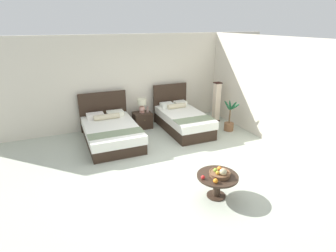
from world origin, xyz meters
TOP-DOWN VIEW (x-y plane):
  - ground_plane at (0.00, 0.00)m, footprint 9.50×9.58m
  - wall_back at (0.00, 2.99)m, footprint 9.50×0.12m
  - wall_side_right at (2.95, 0.40)m, footprint 0.12×5.18m
  - bed_near_window at (-1.10, 1.80)m, footprint 1.44×2.20m
  - bed_near_corner at (1.11, 1.79)m, footprint 1.19×2.15m
  - nightstand at (0.04, 2.47)m, footprint 0.55×0.47m
  - table_lamp at (0.04, 2.49)m, footprint 0.27×0.27m
  - vase at (0.20, 2.43)m, footprint 0.07×0.07m
  - coffee_table at (0.15, -1.52)m, footprint 0.77×0.77m
  - fruit_bowl at (0.18, -1.55)m, footprint 0.39×0.39m
  - loose_apple at (-0.17, -1.52)m, footprint 0.07×0.07m
  - loose_orange at (-0.03, -1.72)m, footprint 0.09×0.09m
  - floor_lamp_corner at (2.49, 2.06)m, footprint 0.23×0.23m
  - potted_palm at (2.38, 1.17)m, footprint 0.51×0.55m

SIDE VIEW (x-z plane):
  - ground_plane at x=0.00m, z-range -0.02..0.00m
  - nightstand at x=0.04m, z-range 0.00..0.50m
  - potted_palm at x=2.38m, z-range -0.19..0.75m
  - bed_near_window at x=-1.10m, z-range -0.30..0.89m
  - bed_near_corner at x=1.11m, z-range -0.30..0.94m
  - coffee_table at x=0.15m, z-range 0.11..0.57m
  - loose_apple at x=-0.17m, z-range 0.46..0.53m
  - loose_orange at x=-0.03m, z-range 0.46..0.54m
  - fruit_bowl at x=0.18m, z-range 0.42..0.61m
  - vase at x=0.20m, z-range 0.50..0.69m
  - floor_lamp_corner at x=2.49m, z-range 0.00..1.31m
  - table_lamp at x=0.04m, z-range 0.54..0.97m
  - wall_back at x=0.00m, z-range 0.00..2.80m
  - wall_side_right at x=2.95m, z-range 0.00..2.80m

